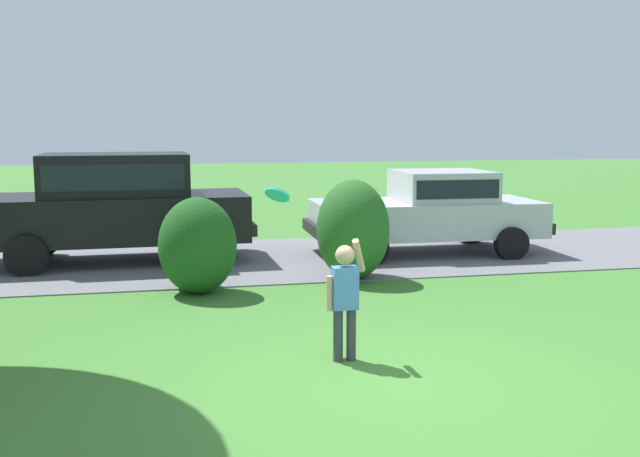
{
  "coord_description": "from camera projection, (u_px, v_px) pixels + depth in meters",
  "views": [
    {
      "loc": [
        -2.16,
        -6.32,
        2.43
      ],
      "look_at": [
        -0.17,
        2.84,
        1.1
      ],
      "focal_mm": 41.48,
      "sensor_mm": 36.0,
      "label": 1
    }
  ],
  "objects": [
    {
      "name": "frisbee",
      "position": [
        277.0,
        195.0,
        8.0
      ],
      "size": [
        0.32,
        0.26,
        0.25
      ],
      "color": "#1EB7B2"
    },
    {
      "name": "driveway_strip",
      "position": [
        284.0,
        258.0,
        13.42
      ],
      "size": [
        28.0,
        4.4,
        0.02
      ],
      "primitive_type": "cube",
      "color": "slate",
      "rests_on": "ground"
    },
    {
      "name": "ground_plane",
      "position": [
        402.0,
        386.0,
        6.91
      ],
      "size": [
        80.0,
        80.0,
        0.0
      ],
      "primitive_type": "plane",
      "color": "#3D752D"
    },
    {
      "name": "parked_suv",
      "position": [
        117.0,
        202.0,
        12.94
      ],
      "size": [
        4.74,
        2.18,
        1.92
      ],
      "color": "black",
      "rests_on": "ground"
    },
    {
      "name": "parked_sedan",
      "position": [
        431.0,
        209.0,
        13.88
      ],
      "size": [
        4.43,
        2.16,
        1.56
      ],
      "color": "silver",
      "rests_on": "ground"
    },
    {
      "name": "shrub_near_tree",
      "position": [
        197.0,
        249.0,
        10.64
      ],
      "size": [
        1.12,
        1.17,
        1.4
      ],
      "color": "#1E511C",
      "rests_on": "ground"
    },
    {
      "name": "child_thrower",
      "position": [
        345.0,
        293.0,
        7.55
      ],
      "size": [
        0.45,
        0.27,
        1.29
      ],
      "color": "#383842",
      "rests_on": "ground"
    },
    {
      "name": "shrub_centre_left",
      "position": [
        353.0,
        230.0,
        11.54
      ],
      "size": [
        1.14,
        1.23,
        1.58
      ],
      "color": "#286023",
      "rests_on": "ground"
    }
  ]
}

